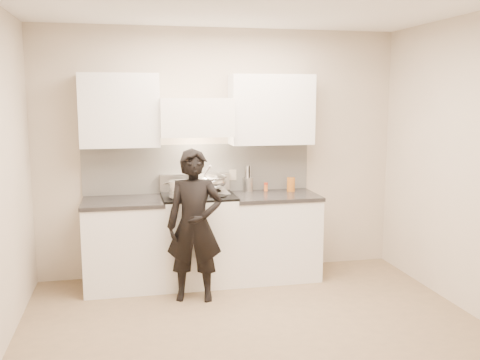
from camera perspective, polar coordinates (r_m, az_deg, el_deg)
name	(u,v)px	position (r m, az deg, el deg)	size (l,w,h in m)	color
ground_plane	(259,335)	(4.63, 2.01, -16.23)	(4.00, 4.00, 0.00)	#8A7151
room_shell	(242,140)	(4.56, 0.27, 4.26)	(4.04, 3.54, 2.70)	beige
stove	(199,238)	(5.73, -4.40, -6.20)	(0.76, 0.65, 0.96)	white
counter_right	(274,235)	(5.90, 3.64, -5.90)	(0.92, 0.67, 0.92)	white
counter_left	(124,244)	(5.69, -12.26, -6.65)	(0.82, 0.67, 0.92)	white
wok	(209,181)	(5.77, -3.33, -0.10)	(0.39, 0.49, 0.32)	silver
stock_pot	(181,189)	(5.45, -6.35, -0.93)	(0.35, 0.27, 0.16)	silver
utensil_crock	(248,183)	(5.96, 0.86, -0.36)	(0.11, 0.11, 0.28)	#BDBDBD
spice_jar	(266,187)	(5.97, 2.78, -0.73)	(0.04, 0.04, 0.10)	orange
oil_glass	(291,184)	(5.98, 5.45, -0.47)	(0.09, 0.09, 0.16)	#B9661F
person	(195,225)	(5.17, -4.87, -4.86)	(0.54, 0.35, 1.48)	black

